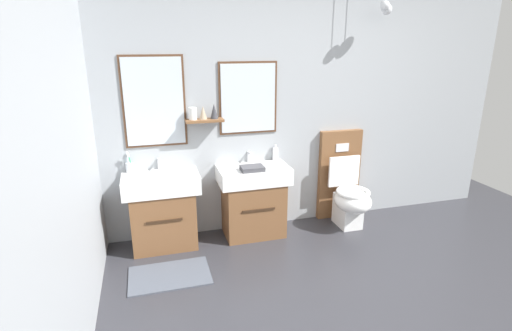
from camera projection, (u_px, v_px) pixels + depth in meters
wall_back at (307, 94)px, 4.07m from camera, size 4.47×0.41×2.78m
wall_left at (20, 173)px, 1.62m from camera, size 0.12×4.24×2.78m
bath_mat at (170, 275)px, 3.34m from camera, size 0.68×0.44×0.01m
vanity_sink_left at (163, 209)px, 3.75m from camera, size 0.70×0.44×0.73m
tap_on_left_sink at (159, 163)px, 3.77m from camera, size 0.03×0.13×0.11m
vanity_sink_right at (253, 199)px, 3.99m from camera, size 0.70×0.44×0.73m
tap_on_right_sink at (249, 156)px, 4.00m from camera, size 0.03×0.13×0.11m
toilet at (345, 190)px, 4.24m from camera, size 0.48×0.62×1.00m
toothbrush_cup at (130, 167)px, 3.69m from camera, size 0.07×0.07×0.21m
soap_dispenser at (275, 154)px, 4.07m from camera, size 0.06×0.06×0.17m
folded_hand_towel at (252, 168)px, 3.76m from camera, size 0.22×0.16×0.04m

